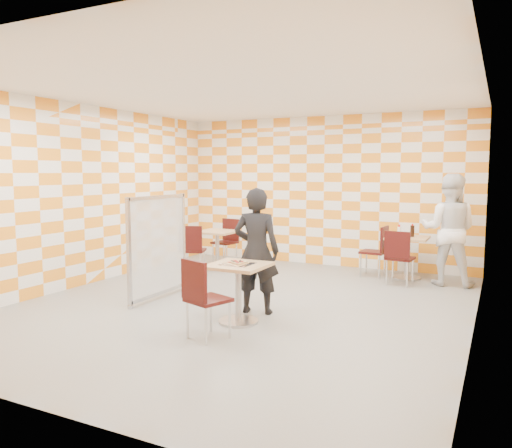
{
  "coord_description": "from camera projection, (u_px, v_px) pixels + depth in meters",
  "views": [
    {
      "loc": [
        3.23,
        -6.15,
        1.89
      ],
      "look_at": [
        0.1,
        0.2,
        1.15
      ],
      "focal_mm": 35.0,
      "sensor_mm": 36.0,
      "label": 1
    }
  ],
  "objects": [
    {
      "name": "chair_empty_far",
      "position": [
        228.0,
        237.0,
        10.26
      ],
      "size": [
        0.49,
        0.5,
        0.92
      ],
      "color": "#350B0A",
      "rests_on": "ground"
    },
    {
      "name": "room_shell",
      "position": [
        260.0,
        198.0,
        7.43
      ],
      "size": [
        7.0,
        7.0,
        7.0
      ],
      "color": "gray",
      "rests_on": "ground"
    },
    {
      "name": "main_table",
      "position": [
        238.0,
        283.0,
        6.23
      ],
      "size": [
        0.7,
        0.7,
        0.75
      ],
      "color": "tan",
      "rests_on": "ground"
    },
    {
      "name": "soda_bottle",
      "position": [
        412.0,
        231.0,
        8.79
      ],
      "size": [
        0.07,
        0.07,
        0.23
      ],
      "color": "black",
      "rests_on": "second_table"
    },
    {
      "name": "second_table",
      "position": [
        407.0,
        250.0,
        8.83
      ],
      "size": [
        0.7,
        0.7,
        0.75
      ],
      "color": "tan",
      "rests_on": "ground"
    },
    {
      "name": "chair_second_front",
      "position": [
        399.0,
        254.0,
        8.25
      ],
      "size": [
        0.46,
        0.47,
        0.92
      ],
      "color": "#350B0A",
      "rests_on": "ground"
    },
    {
      "name": "man_dark",
      "position": [
        256.0,
        251.0,
        6.65
      ],
      "size": [
        0.69,
        0.53,
        1.69
      ],
      "primitive_type": "imported",
      "rotation": [
        0.0,
        0.0,
        3.36
      ],
      "color": "black",
      "rests_on": "ground"
    },
    {
      "name": "chair_second_side",
      "position": [
        378.0,
        247.0,
        8.94
      ],
      "size": [
        0.45,
        0.44,
        0.92
      ],
      "color": "#350B0A",
      "rests_on": "ground"
    },
    {
      "name": "man_white",
      "position": [
        449.0,
        230.0,
        8.3
      ],
      "size": [
        0.92,
        0.72,
        1.86
      ],
      "primitive_type": "imported",
      "rotation": [
        0.0,
        0.0,
        3.13
      ],
      "color": "white",
      "rests_on": "ground"
    },
    {
      "name": "pizza_on_foil",
      "position": [
        238.0,
        263.0,
        6.19
      ],
      "size": [
        0.4,
        0.4,
        0.04
      ],
      "color": "silver",
      "rests_on": "main_table"
    },
    {
      "name": "chair_empty_near",
      "position": [
        192.0,
        246.0,
        9.07
      ],
      "size": [
        0.54,
        0.55,
        0.92
      ],
      "color": "#350B0A",
      "rests_on": "ground"
    },
    {
      "name": "partition",
      "position": [
        158.0,
        246.0,
        7.41
      ],
      "size": [
        0.08,
        1.38,
        1.55
      ],
      "color": "white",
      "rests_on": "ground"
    },
    {
      "name": "empty_table",
      "position": [
        217.0,
        243.0,
        9.72
      ],
      "size": [
        0.7,
        0.7,
        0.75
      ],
      "color": "tan",
      "rests_on": "ground"
    },
    {
      "name": "chair_main_front",
      "position": [
        202.0,
        293.0,
        5.57
      ],
      "size": [
        0.54,
        0.55,
        0.92
      ],
      "color": "#350B0A",
      "rests_on": "ground"
    },
    {
      "name": "sport_bottle",
      "position": [
        399.0,
        231.0,
        8.94
      ],
      "size": [
        0.06,
        0.06,
        0.2
      ],
      "color": "white",
      "rests_on": "second_table"
    }
  ]
}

